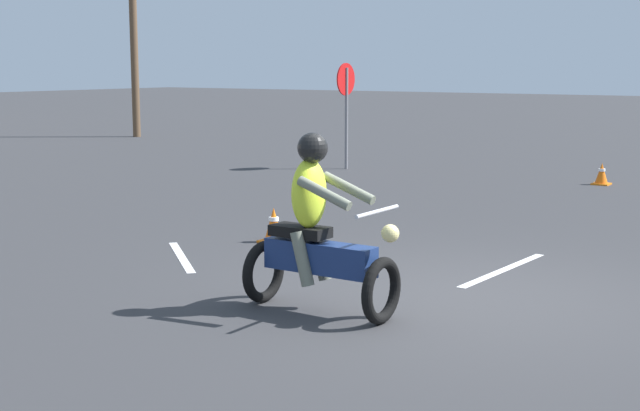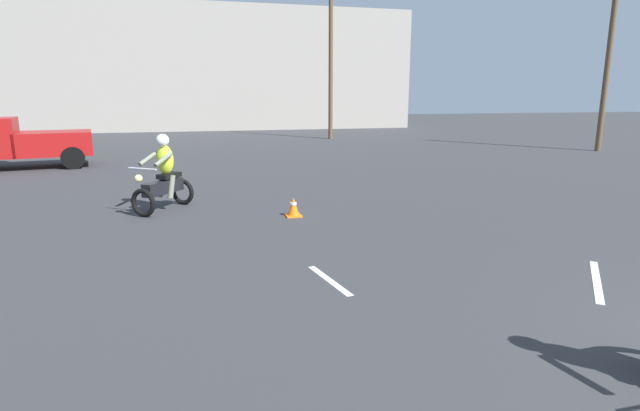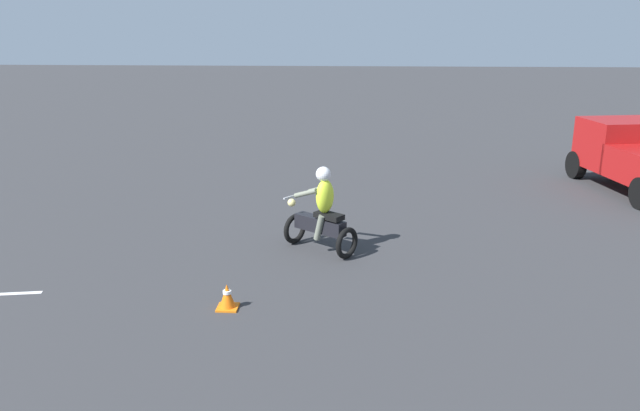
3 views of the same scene
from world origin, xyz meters
TOP-DOWN VIEW (x-y plane):
  - motorcycle_rider_background at (-5.95, 9.53)m, footprint 1.32×1.48m
  - pickup_truck at (-10.89, 17.42)m, footprint 4.40×2.61m
  - traffic_cone_mid_left at (-3.35, 8.24)m, footprint 0.32×0.32m
  - lane_stripe_n at (-3.64, 4.52)m, footprint 0.31×1.21m

SIDE VIEW (x-z plane):
  - lane_stripe_n at x=-3.64m, z-range 0.00..0.01m
  - traffic_cone_mid_left at x=-3.35m, z-range -0.01..0.39m
  - motorcycle_rider_background at x=-5.95m, z-range -0.10..1.56m
  - pickup_truck at x=-10.89m, z-range 0.06..1.79m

